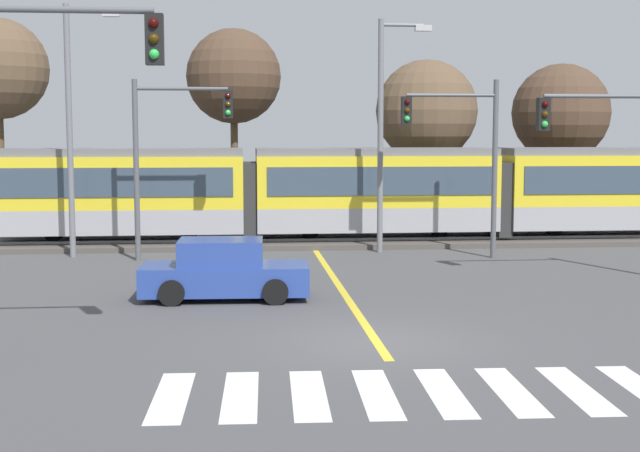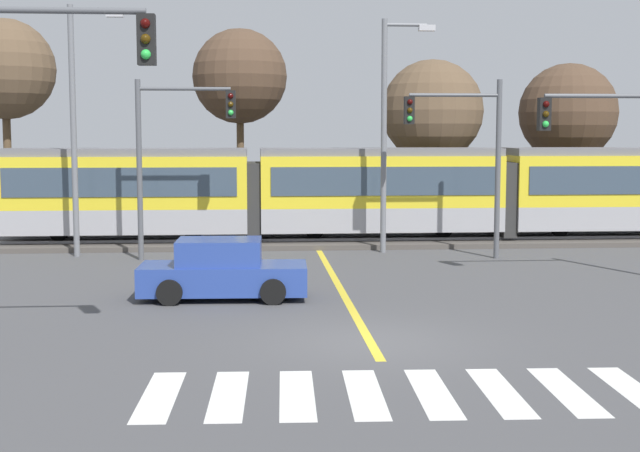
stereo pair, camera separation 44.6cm
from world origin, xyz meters
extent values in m
plane|color=#474749|center=(0.00, 0.00, 0.00)|extent=(200.00, 200.00, 0.00)
cube|color=#4C4742|center=(0.00, 15.94, 0.09)|extent=(120.00, 4.00, 0.18)
cube|color=#939399|center=(0.00, 15.22, 0.23)|extent=(120.00, 0.08, 0.10)
cube|color=#939399|center=(0.00, 16.66, 0.23)|extent=(120.00, 0.08, 0.10)
cube|color=#9E9EA3|center=(-7.05, 15.94, 0.98)|extent=(9.00, 2.60, 0.90)
cube|color=yellow|center=(-7.05, 15.94, 2.38)|extent=(9.00, 2.60, 1.90)
cube|color=#384756|center=(-7.05, 14.62, 2.43)|extent=(8.28, 0.04, 1.04)
cube|color=slate|center=(-7.05, 15.94, 3.47)|extent=(9.00, 2.39, 0.28)
cylinder|color=black|center=(-4.57, 15.94, 0.53)|extent=(0.70, 0.20, 0.70)
cylinder|color=black|center=(-9.52, 15.94, 0.53)|extent=(0.70, 0.20, 0.70)
cube|color=#9E9EA3|center=(2.45, 15.94, 0.98)|extent=(9.00, 2.60, 0.90)
cube|color=yellow|center=(2.45, 15.94, 2.38)|extent=(9.00, 2.60, 1.90)
cube|color=#384756|center=(2.45, 14.62, 2.43)|extent=(8.28, 0.04, 1.04)
cube|color=slate|center=(2.45, 15.94, 3.47)|extent=(9.00, 2.39, 0.28)
cylinder|color=black|center=(4.93, 15.94, 0.53)|extent=(0.70, 0.20, 0.70)
cylinder|color=black|center=(-0.02, 15.94, 0.53)|extent=(0.70, 0.20, 0.70)
cube|color=#9E9EA3|center=(11.95, 15.94, 0.98)|extent=(9.00, 2.60, 0.90)
cube|color=yellow|center=(11.95, 15.94, 2.38)|extent=(9.00, 2.60, 1.90)
cube|color=#384756|center=(11.95, 14.62, 2.43)|extent=(8.28, 0.04, 1.04)
cube|color=slate|center=(11.95, 15.94, 3.47)|extent=(9.00, 2.39, 0.28)
cylinder|color=black|center=(9.48, 15.94, 0.53)|extent=(0.70, 0.20, 0.70)
cube|color=#2D2D2D|center=(-2.30, 15.94, 1.68)|extent=(0.50, 2.34, 2.80)
cube|color=#2D2D2D|center=(7.20, 15.94, 1.68)|extent=(0.50, 2.34, 2.80)
cube|color=silver|center=(-3.85, -3.40, 0.00)|extent=(0.65, 2.82, 0.01)
cube|color=silver|center=(-2.75, -3.44, 0.00)|extent=(0.65, 2.82, 0.01)
cube|color=silver|center=(-1.65, -3.48, 0.00)|extent=(0.65, 2.82, 0.01)
cube|color=silver|center=(-0.55, -3.51, 0.00)|extent=(0.65, 2.82, 0.01)
cube|color=silver|center=(0.55, -3.55, 0.00)|extent=(0.65, 2.82, 0.01)
cube|color=silver|center=(1.65, -3.59, 0.00)|extent=(0.65, 2.82, 0.01)
cube|color=silver|center=(2.75, -3.62, 0.00)|extent=(0.65, 2.82, 0.01)
cube|color=silver|center=(3.85, -3.66, 0.00)|extent=(0.65, 2.82, 0.01)
cube|color=gold|center=(0.00, 6.20, 0.00)|extent=(0.20, 15.47, 0.01)
cube|color=#284293|center=(-3.09, 4.97, 0.52)|extent=(4.25, 1.84, 0.72)
cube|color=#284293|center=(-3.19, 4.97, 1.20)|extent=(2.15, 1.59, 0.64)
cube|color=#384756|center=(-2.19, 4.94, 1.20)|extent=(0.15, 1.43, 0.52)
cube|color=#384756|center=(-3.17, 5.75, 1.20)|extent=(1.79, 0.10, 0.48)
cylinder|color=black|center=(-1.80, 5.78, 0.32)|extent=(0.65, 0.24, 0.64)
cylinder|color=black|center=(-1.86, 4.08, 0.32)|extent=(0.65, 0.24, 0.64)
cylinder|color=black|center=(-4.32, 5.86, 0.32)|extent=(0.65, 0.24, 0.64)
cylinder|color=black|center=(-4.38, 4.16, 0.32)|extent=(0.65, 0.24, 0.64)
cylinder|color=#515459|center=(-5.96, -1.06, 6.35)|extent=(3.50, 0.12, 0.12)
cube|color=black|center=(-4.21, -1.06, 5.85)|extent=(0.32, 0.28, 0.90)
sphere|color=#360605|center=(-4.21, -1.21, 6.12)|extent=(0.18, 0.18, 0.18)
sphere|color=#3A2706|center=(-4.21, -1.21, 5.85)|extent=(0.18, 0.18, 0.18)
sphere|color=green|center=(-4.21, -1.21, 5.58)|extent=(0.18, 0.18, 0.18)
cylinder|color=#515459|center=(7.65, 6.62, 5.19)|extent=(4.00, 0.12, 0.12)
cube|color=black|center=(5.65, 6.62, 4.69)|extent=(0.32, 0.28, 0.90)
sphere|color=#360605|center=(5.65, 6.47, 4.96)|extent=(0.18, 0.18, 0.18)
sphere|color=#3A2706|center=(5.65, 6.47, 4.69)|extent=(0.18, 0.18, 0.18)
sphere|color=green|center=(5.65, 6.47, 4.42)|extent=(0.18, 0.18, 0.18)
cylinder|color=#515459|center=(5.78, 11.58, 2.96)|extent=(0.18, 0.18, 5.93)
cylinder|color=#515459|center=(4.28, 11.58, 5.41)|extent=(3.00, 0.12, 0.12)
cube|color=black|center=(2.78, 11.58, 4.91)|extent=(0.32, 0.28, 0.90)
sphere|color=#360605|center=(2.78, 11.43, 5.18)|extent=(0.18, 0.18, 0.18)
sphere|color=#3A2706|center=(2.78, 11.43, 4.91)|extent=(0.18, 0.18, 0.18)
sphere|color=green|center=(2.78, 11.43, 4.64)|extent=(0.18, 0.18, 0.18)
cylinder|color=#515459|center=(-6.03, 12.07, 2.95)|extent=(0.18, 0.18, 5.91)
cylinder|color=#515459|center=(-4.53, 12.07, 5.61)|extent=(3.00, 0.12, 0.12)
cube|color=black|center=(-3.03, 12.07, 5.11)|extent=(0.32, 0.28, 0.90)
sphere|color=#360605|center=(-3.03, 11.92, 5.38)|extent=(0.18, 0.18, 0.18)
sphere|color=#3A2706|center=(-3.03, 11.92, 5.11)|extent=(0.18, 0.18, 0.18)
sphere|color=green|center=(-3.03, 11.92, 4.84)|extent=(0.18, 0.18, 0.18)
cylinder|color=slate|center=(-8.32, 13.09, 4.20)|extent=(0.20, 0.20, 8.40)
cylinder|color=slate|center=(-7.59, 13.09, 8.20)|extent=(1.45, 0.12, 0.12)
cube|color=#B2B2B7|center=(-6.86, 13.09, 8.10)|extent=(0.56, 0.28, 0.20)
cylinder|color=slate|center=(2.21, 13.34, 4.03)|extent=(0.20, 0.20, 8.07)
cylinder|color=slate|center=(2.94, 13.34, 7.87)|extent=(1.46, 0.12, 0.12)
cube|color=#B2B2B7|center=(3.68, 13.34, 7.77)|extent=(0.56, 0.28, 0.20)
cylinder|color=brown|center=(-12.23, 19.53, 2.96)|extent=(0.32, 0.32, 5.92)
sphere|color=brown|center=(-12.23, 19.53, 6.72)|extent=(4.03, 4.03, 4.03)
cylinder|color=brown|center=(-2.87, 21.74, 2.90)|extent=(0.32, 0.32, 5.80)
sphere|color=#4C3828|center=(-2.87, 21.74, 6.62)|extent=(4.09, 4.09, 4.09)
cylinder|color=brown|center=(5.16, 19.56, 2.12)|extent=(0.32, 0.32, 4.24)
sphere|color=brown|center=(5.16, 19.56, 5.10)|extent=(4.26, 4.26, 4.26)
cylinder|color=brown|center=(11.45, 20.85, 2.10)|extent=(0.32, 0.32, 4.20)
sphere|color=#4C3828|center=(11.45, 20.85, 5.06)|extent=(4.28, 4.28, 4.28)
camera|label=1|loc=(-2.77, -17.39, 4.21)|focal=50.00mm
camera|label=2|loc=(-2.33, -17.43, 4.21)|focal=50.00mm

